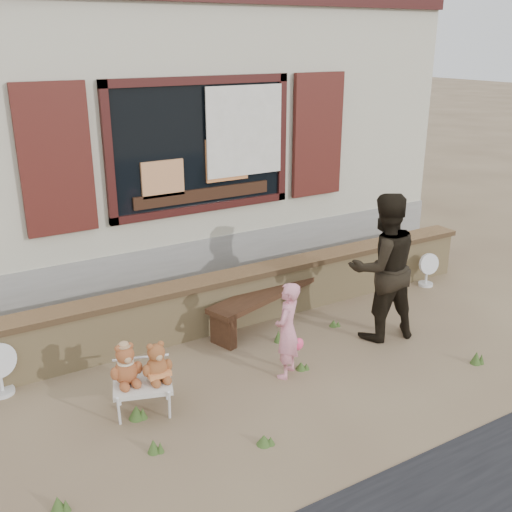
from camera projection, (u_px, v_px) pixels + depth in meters
ground at (283, 356)px, 6.66m from camera, size 80.00×80.00×0.00m
shopfront at (133, 126)px, 9.60m from camera, size 8.04×5.13×4.00m
brick_wall at (239, 297)px, 7.35m from camera, size 7.10×0.36×0.67m
bench at (266, 299)px, 7.32m from camera, size 1.76×0.88×0.44m
folding_chair at (143, 384)px, 5.57m from camera, size 0.66×0.62×0.33m
teddy_bear_left at (125, 363)px, 5.46m from camera, size 0.37×0.34×0.41m
teddy_bear_right at (156, 361)px, 5.52m from camera, size 0.36×0.33×0.40m
child at (287, 330)px, 6.12m from camera, size 0.45×0.43×1.04m
adult at (383, 267)px, 6.83m from camera, size 0.96×0.81×1.74m
fan_right at (427, 269)px, 8.48m from camera, size 0.31×0.21×0.49m
grass_tufts at (250, 397)px, 5.78m from camera, size 4.54×1.63×0.15m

